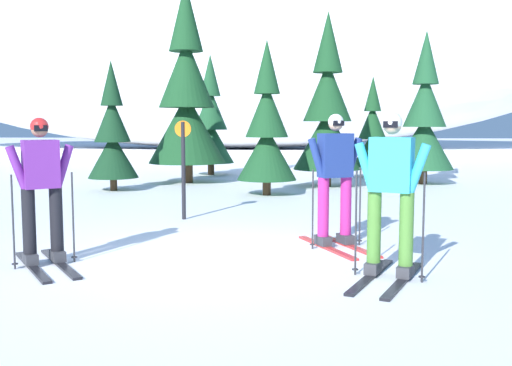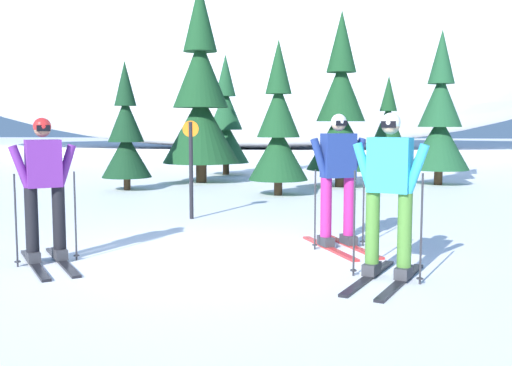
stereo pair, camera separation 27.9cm
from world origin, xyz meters
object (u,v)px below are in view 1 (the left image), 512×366
object	(u,v)px
skier_cyan_jacket	(391,191)
skier_navy_jacket	(335,177)
pine_tree_left	(187,99)
pine_tree_center_left	(211,125)
pine_tree_far_right	(424,121)
pine_tree_right	(372,135)
pine_tree_far_left	(112,137)
trail_marker_post	(183,164)
skier_purple_jacket	(42,189)
pine_tree_center	(267,131)
pine_tree_center_right	(327,114)

from	to	relation	value
skier_cyan_jacket	skier_navy_jacket	size ratio (longest dim) A/B	0.99
pine_tree_left	pine_tree_center_left	world-z (taller)	pine_tree_left
pine_tree_far_right	pine_tree_right	bearing A→B (deg)	117.36
skier_cyan_jacket	pine_tree_left	size ratio (longest dim) A/B	0.32
pine_tree_far_left	pine_tree_far_right	distance (m)	8.25
pine_tree_far_left	pine_tree_center_left	size ratio (longest dim) A/B	0.83
pine_tree_center_left	trail_marker_post	distance (m)	8.97
skier_purple_jacket	pine_tree_left	xyz separation A→B (m)	(-0.10, 9.71, 1.42)
pine_tree_left	pine_tree_right	world-z (taller)	pine_tree_left
pine_tree_left	pine_tree_center	xyz separation A→B (m)	(2.37, -2.74, -0.83)
pine_tree_center	skier_cyan_jacket	bearing A→B (deg)	-76.88
skier_cyan_jacket	pine_tree_center_left	size ratio (longest dim) A/B	0.46
pine_tree_center_left	pine_tree_center_right	distance (m)	4.89
pine_tree_center_right	pine_tree_center	bearing A→B (deg)	-126.59
skier_cyan_jacket	pine_tree_center	world-z (taller)	pine_tree_center
pine_tree_left	trail_marker_post	bearing A→B (deg)	-80.01
pine_tree_center_right	pine_tree_far_right	bearing A→B (deg)	16.71
pine_tree_left	pine_tree_far_right	world-z (taller)	pine_tree_left
pine_tree_left	pine_tree_center_right	world-z (taller)	pine_tree_left
skier_cyan_jacket	pine_tree_far_left	xyz separation A→B (m)	(-5.52, 7.93, 0.40)
skier_purple_jacket	pine_tree_far_left	world-z (taller)	pine_tree_far_left
skier_purple_jacket	pine_tree_right	distance (m)	13.04
trail_marker_post	skier_purple_jacket	bearing A→B (deg)	-106.55
skier_cyan_jacket	pine_tree_left	world-z (taller)	pine_tree_left
skier_purple_jacket	pine_tree_far_left	xyz separation A→B (m)	(-1.56, 7.62, 0.44)
pine_tree_far_left	trail_marker_post	size ratio (longest dim) A/B	1.87
pine_tree_center_right	pine_tree_far_right	xyz separation A→B (m)	(2.66, 0.80, -0.16)
pine_tree_center_right	pine_tree_right	xyz separation A→B (m)	(1.53, 2.97, -0.60)
pine_tree_center_left	trail_marker_post	size ratio (longest dim) A/B	2.27
skier_purple_jacket	skier_navy_jacket	size ratio (longest dim) A/B	0.97
pine_tree_far_right	pine_tree_far_left	bearing A→B (deg)	-165.02
skier_purple_jacket	pine_tree_far_left	distance (m)	7.79
pine_tree_center_left	pine_tree_right	distance (m)	5.11
skier_navy_jacket	pine_tree_right	xyz separation A→B (m)	(1.80, 10.63, 0.35)
pine_tree_center_left	pine_tree_right	bearing A→B (deg)	-4.21
pine_tree_right	pine_tree_center_right	bearing A→B (deg)	-117.29
skier_purple_jacket	pine_tree_center	bearing A→B (deg)	72.00
pine_tree_far_left	pine_tree_center_right	xyz separation A→B (m)	(5.30, 1.33, 0.56)
skier_cyan_jacket	pine_tree_far_right	bearing A→B (deg)	76.37
skier_purple_jacket	pine_tree_left	distance (m)	9.81
skier_purple_jacket	pine_tree_center	distance (m)	7.35
skier_navy_jacket	pine_tree_far_left	world-z (taller)	pine_tree_far_left
pine_tree_left	pine_tree_far_right	distance (m)	6.53
pine_tree_right	pine_tree_far_left	bearing A→B (deg)	-147.78
pine_tree_left	pine_tree_far_right	bearing A→B (deg)	0.36
pine_tree_right	trail_marker_post	xyz separation A→B (m)	(-4.26, -8.53, -0.34)
pine_tree_center_right	pine_tree_far_right	distance (m)	2.78
pine_tree_far_left	pine_tree_center	xyz separation A→B (m)	(3.82, -0.66, 0.15)
pine_tree_center	pine_tree_far_right	xyz separation A→B (m)	(4.13, 2.78, 0.24)
skier_cyan_jacket	pine_tree_center_left	distance (m)	13.18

